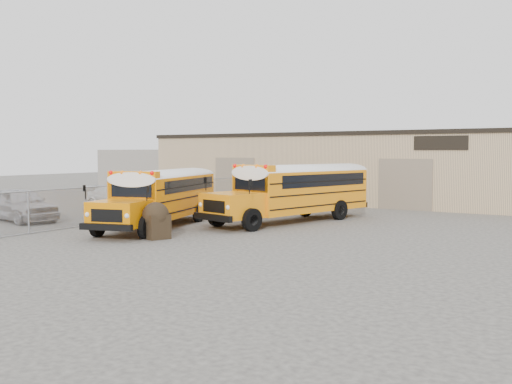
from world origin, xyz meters
The scene contains 10 objects.
ground centered at (0.00, 0.00, 0.00)m, with size 120.00×120.00×0.00m, color #43403D.
warehouse centered at (0.00, 19.99, 2.37)m, with size 30.20×10.20×4.67m.
chainlink_fence centered at (-6.00, 3.00, 0.90)m, with size 0.07×18.07×1.81m.
distant_building_left centered at (-22.00, 22.00, 1.80)m, with size 8.00×6.00×3.60m, color gray.
school_bus_left centered at (-4.68, 7.15, 1.52)m, with size 4.59×9.23×2.63m.
school_bus_right centered at (2.59, 12.50, 1.64)m, with size 4.63×9.99×2.84m.
tarp_bundle centered at (-0.82, -1.07, 0.74)m, with size 1.20×1.14×1.44m.
car_silver centered at (-10.26, -0.36, 0.83)m, with size 1.96×4.87×1.66m, color #BDBCC2.
car_white centered at (-9.14, 5.24, 0.74)m, with size 2.08×5.12×1.49m, color white.
car_dark centered at (-8.35, 8.75, 0.71)m, with size 1.49×4.29×1.41m, color black.
Camera 1 is at (14.25, -17.73, 3.38)m, focal length 40.00 mm.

